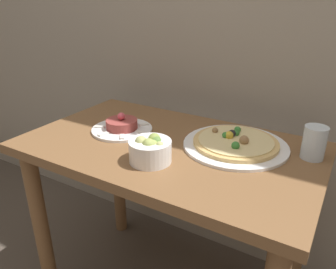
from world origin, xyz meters
name	(u,v)px	position (x,y,z in m)	size (l,w,h in m)	color
dining_table	(169,176)	(0.00, 0.30, 0.59)	(1.02, 0.61, 0.72)	brown
pizza_plate	(235,143)	(0.21, 0.40, 0.74)	(0.35, 0.35, 0.05)	white
tartare_plate	(122,127)	(-0.21, 0.31, 0.74)	(0.23, 0.23, 0.07)	white
small_bowl	(150,150)	(0.02, 0.16, 0.76)	(0.13, 0.13, 0.08)	white
drinking_glass	(314,143)	(0.44, 0.44, 0.78)	(0.07, 0.07, 0.11)	silver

